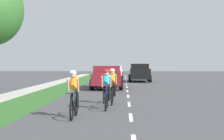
# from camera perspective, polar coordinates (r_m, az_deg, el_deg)

# --- Properties ---
(ground_plane) EXTENTS (120.00, 120.00, 0.00)m
(ground_plane) POSITION_cam_1_polar(r_m,az_deg,el_deg) (22.54, 2.54, -3.51)
(ground_plane) COLOR #424244
(grass_verge) EXTENTS (2.25, 70.00, 0.01)m
(grass_verge) POSITION_cam_1_polar(r_m,az_deg,el_deg) (22.99, -9.47, -3.42)
(grass_verge) COLOR #2D6026
(grass_verge) RESTS_ON ground_plane
(sidewalk_concrete) EXTENTS (1.33, 70.00, 0.10)m
(sidewalk_concrete) POSITION_cam_1_polar(r_m,az_deg,el_deg) (23.41, -13.78, -3.36)
(sidewalk_concrete) COLOR #B2ADA3
(sidewalk_concrete) RESTS_ON ground_plane
(lane_markings_center) EXTENTS (0.12, 54.07, 0.01)m
(lane_markings_center) POSITION_cam_1_polar(r_m,az_deg,el_deg) (26.53, 2.45, -2.82)
(lane_markings_center) COLOR white
(lane_markings_center) RESTS_ON ground_plane
(cyclist_lead) EXTENTS (0.42, 1.72, 1.58)m
(cyclist_lead) POSITION_cam_1_polar(r_m,az_deg,el_deg) (11.45, -6.28, -3.86)
(cyclist_lead) COLOR black
(cyclist_lead) RESTS_ON ground_plane
(cyclist_trailing) EXTENTS (0.42, 1.72, 1.58)m
(cyclist_trailing) POSITION_cam_1_polar(r_m,az_deg,el_deg) (13.56, -0.91, -3.09)
(cyclist_trailing) COLOR black
(cyclist_trailing) RESTS_ON ground_plane
(cyclist_distant) EXTENTS (0.42, 1.72, 1.58)m
(cyclist_distant) POSITION_cam_1_polar(r_m,az_deg,el_deg) (15.37, 0.05, -2.60)
(cyclist_distant) COLOR black
(cyclist_distant) RESTS_ON ground_plane
(pickup_maroon) EXTENTS (2.22, 5.10, 1.64)m
(pickup_maroon) POSITION_cam_1_polar(r_m,az_deg,el_deg) (24.74, -0.76, -1.18)
(pickup_maroon) COLOR maroon
(pickup_maroon) RESTS_ON ground_plane
(suv_black) EXTENTS (2.15, 4.70, 1.79)m
(suv_black) POSITION_cam_1_polar(r_m,az_deg,el_deg) (34.65, 4.54, -0.35)
(suv_black) COLOR black
(suv_black) RESTS_ON ground_plane
(sedan_white) EXTENTS (1.98, 4.30, 1.52)m
(sedan_white) POSITION_cam_1_polar(r_m,az_deg,el_deg) (45.20, 0.58, -0.25)
(sedan_white) COLOR silver
(sedan_white) RESTS_ON ground_plane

